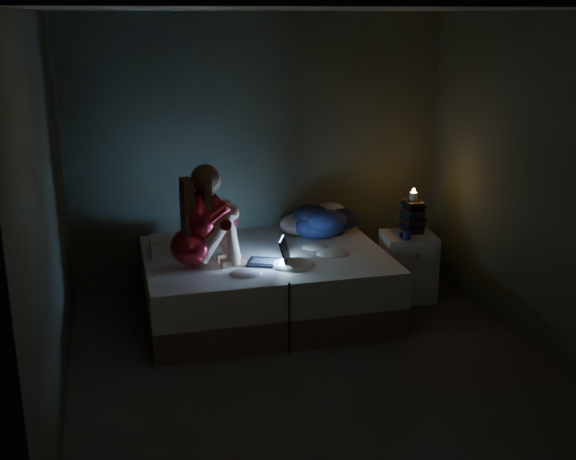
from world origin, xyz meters
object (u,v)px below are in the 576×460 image
object	(u,v)px
bed	(265,284)
nightstand	(408,266)
woman	(190,217)
phone	(405,236)
candle	(413,198)
laptop	(268,250)

from	to	relation	value
bed	nightstand	world-z (taller)	nightstand
woman	phone	world-z (taller)	woman
bed	woman	distance (m)	0.99
candle	phone	distance (m)	0.36
laptop	candle	bearing A→B (deg)	37.77
woman	laptop	size ratio (longest dim) A/B	2.53
woman	nightstand	distance (m)	2.16
woman	phone	distance (m)	2.01
bed	candle	distance (m)	1.59
woman	laptop	world-z (taller)	woman
nightstand	phone	xyz separation A→B (m)	(-0.07, -0.05, 0.32)
nightstand	phone	distance (m)	0.33
bed	nightstand	size ratio (longest dim) A/B	3.32
bed	laptop	bearing A→B (deg)	-97.62
woman	phone	size ratio (longest dim) A/B	6.14
woman	nightstand	world-z (taller)	woman
nightstand	candle	size ratio (longest dim) A/B	7.81
woman	nightstand	size ratio (longest dim) A/B	1.38
laptop	woman	bearing A→B (deg)	-162.93
bed	phone	size ratio (longest dim) A/B	14.85
laptop	nightstand	bearing A→B (deg)	35.20
nightstand	candle	xyz separation A→B (m)	(0.06, 0.08, 0.63)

